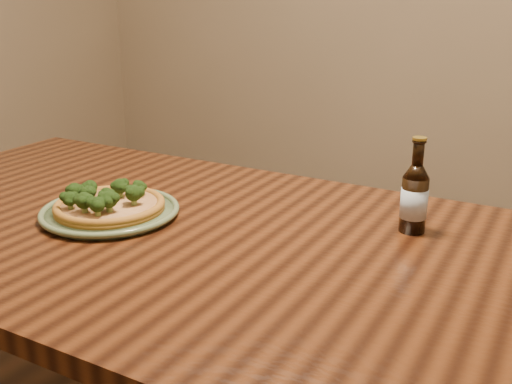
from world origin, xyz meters
The scene contains 4 objects.
table centered at (0.00, 0.10, 0.66)m, with size 1.60×0.90×0.75m.
plate centered at (-0.13, 0.08, 0.76)m, with size 0.30×0.30×0.02m.
pizza centered at (-0.13, 0.08, 0.78)m, with size 0.24×0.24×0.06m.
beer_bottle centered at (0.47, 0.31, 0.82)m, with size 0.05×0.05×0.20m.
Camera 1 is at (0.75, -0.84, 1.22)m, focal length 42.00 mm.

